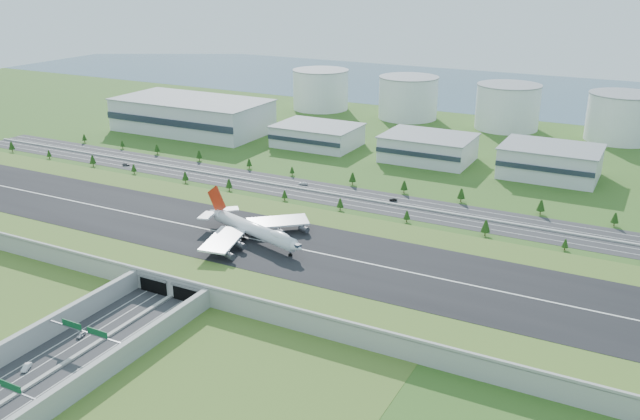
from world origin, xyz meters
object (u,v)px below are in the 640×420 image
at_px(fuel_tank_a, 321,90).
at_px(car_4, 126,164).
at_px(car_0, 81,335).
at_px(car_2, 150,326).
at_px(boeing_747, 253,229).
at_px(car_7, 303,183).
at_px(car_1, 26,367).
at_px(car_5, 393,200).

distance_m(fuel_tank_a, car_4, 228.03).
xyz_separation_m(car_0, car_2, (17.96, 16.20, 0.04)).
height_order(fuel_tank_a, boeing_747, fuel_tank_a).
relative_size(boeing_747, car_7, 11.02).
height_order(boeing_747, car_1, boeing_747).
height_order(boeing_747, car_2, boeing_747).
relative_size(boeing_747, car_2, 11.14).
bearing_deg(car_7, car_5, 74.51).
bearing_deg(car_4, car_1, -159.35).
bearing_deg(fuel_tank_a, car_2, -71.36).
relative_size(car_1, car_7, 0.87).
xyz_separation_m(fuel_tank_a, car_7, (95.89, -206.88, -16.54)).
bearing_deg(car_2, fuel_tank_a, -80.33).
distance_m(car_1, car_7, 216.84).
bearing_deg(car_2, car_7, -88.24).
height_order(fuel_tank_a, car_1, fuel_tank_a).
xyz_separation_m(fuel_tank_a, car_0, (111.35, -399.54, -16.62)).
bearing_deg(boeing_747, car_4, 168.92).
relative_size(boeing_747, car_1, 12.65).
distance_m(car_2, car_5, 175.74).
xyz_separation_m(boeing_747, car_1, (-17.12, -111.96, -12.83)).
distance_m(fuel_tank_a, boeing_747, 336.63).
xyz_separation_m(car_0, car_7, (-15.46, 192.66, 0.08)).
bearing_deg(car_7, car_0, -8.29).
distance_m(fuel_tank_a, car_5, 261.76).
bearing_deg(fuel_tank_a, car_0, -74.43).
distance_m(car_2, car_7, 179.60).
relative_size(fuel_tank_a, car_7, 8.65).
bearing_deg(car_0, car_7, 78.30).
bearing_deg(car_1, boeing_747, 56.71).
height_order(car_1, car_7, car_7).
distance_m(fuel_tank_a, car_1, 437.85).
relative_size(fuel_tank_a, car_5, 11.23).
xyz_separation_m(car_2, car_4, (-157.12, 157.61, 0.05)).
distance_m(car_1, car_4, 241.45).
height_order(car_2, car_4, car_4).
distance_m(car_4, car_5, 184.39).
distance_m(fuel_tank_a, car_2, 404.90).
height_order(boeing_747, car_7, boeing_747).
bearing_deg(car_4, car_0, -155.81).
relative_size(fuel_tank_a, boeing_747, 0.78).
xyz_separation_m(fuel_tank_a, car_1, (111.15, -423.18, -16.55)).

